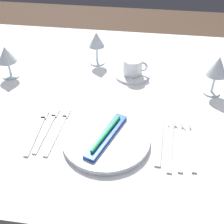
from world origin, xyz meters
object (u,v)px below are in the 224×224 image
(toothbrush_package, at_px, (106,136))
(spoon_tea, at_px, (189,139))
(fork_salad, at_px, (38,130))
(fork_inner, at_px, (48,128))
(dinner_knife, at_px, (160,142))
(wine_glass_right, at_px, (6,56))
(fork_outer, at_px, (58,129))
(dinner_plate, at_px, (106,140))
(wine_glass_far, at_px, (217,68))
(wine_glass_left, at_px, (97,42))
(spoon_dessert, at_px, (180,138))
(coffee_cup_left, at_px, (133,67))
(spoon_soup, at_px, (171,138))

(toothbrush_package, height_order, spoon_tea, toothbrush_package)
(fork_salad, bearing_deg, fork_inner, 27.63)
(dinner_knife, bearing_deg, wine_glass_right, 153.83)
(fork_outer, bearing_deg, dinner_plate, -11.27)
(dinner_plate, relative_size, spoon_tea, 1.26)
(wine_glass_far, bearing_deg, dinner_plate, -137.93)
(fork_inner, height_order, fork_salad, same)
(wine_glass_left, bearing_deg, dinner_knife, -58.54)
(fork_salad, distance_m, dinner_knife, 0.38)
(fork_salad, bearing_deg, spoon_dessert, 3.36)
(fork_salad, relative_size, spoon_dessert, 0.96)
(fork_inner, xyz_separation_m, spoon_dessert, (0.42, 0.01, -0.00))
(toothbrush_package, relative_size, dinner_knife, 0.99)
(fork_salad, xyz_separation_m, wine_glass_far, (0.57, 0.29, 0.10))
(spoon_tea, relative_size, coffee_cup_left, 2.18)
(spoon_tea, bearing_deg, fork_outer, -178.21)
(toothbrush_package, relative_size, spoon_soup, 0.93)
(fork_inner, bearing_deg, spoon_soup, 1.24)
(fork_inner, height_order, dinner_knife, same)
(spoon_soup, height_order, wine_glass_left, wine_glass_left)
(spoon_soup, height_order, wine_glass_right, wine_glass_right)
(fork_salad, bearing_deg, dinner_knife, 0.25)
(dinner_plate, relative_size, wine_glass_far, 1.77)
(fork_salad, xyz_separation_m, coffee_cup_left, (0.27, 0.37, 0.04))
(dinner_plate, relative_size, fork_inner, 1.25)
(fork_inner, bearing_deg, wine_glass_right, 130.80)
(spoon_tea, bearing_deg, fork_salad, -176.97)
(dinner_knife, relative_size, wine_glass_far, 1.42)
(spoon_soup, bearing_deg, coffee_cup_left, 113.38)
(dinner_plate, xyz_separation_m, dinner_knife, (0.16, 0.02, -0.01))
(spoon_soup, xyz_separation_m, wine_glass_far, (0.15, 0.27, 0.10))
(dinner_plate, xyz_separation_m, wine_glass_far, (0.34, 0.31, 0.10))
(fork_inner, distance_m, dinner_knife, 0.36)
(coffee_cup_left, distance_m, wine_glass_left, 0.19)
(dinner_knife, height_order, spoon_tea, spoon_tea)
(toothbrush_package, height_order, fork_outer, toothbrush_package)
(fork_outer, height_order, wine_glass_right, wine_glass_right)
(fork_salad, height_order, coffee_cup_left, coffee_cup_left)
(toothbrush_package, relative_size, wine_glass_right, 1.64)
(fork_outer, relative_size, fork_salad, 1.04)
(fork_salad, height_order, spoon_dessert, spoon_dessert)
(spoon_soup, bearing_deg, wine_glass_far, 60.79)
(coffee_cup_left, bearing_deg, toothbrush_package, -96.65)
(dinner_plate, bearing_deg, spoon_dessert, 11.65)
(toothbrush_package, distance_m, wine_glass_far, 0.47)
(toothbrush_package, xyz_separation_m, wine_glass_far, (0.34, 0.31, 0.08))
(spoon_dessert, distance_m, wine_glass_left, 0.55)
(fork_outer, bearing_deg, spoon_dessert, 2.09)
(dinner_plate, distance_m, wine_glass_right, 0.55)
(spoon_tea, xyz_separation_m, wine_glass_left, (-0.36, 0.43, 0.10))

